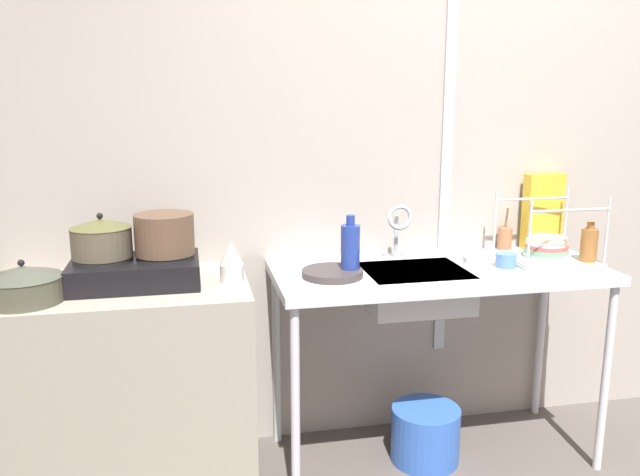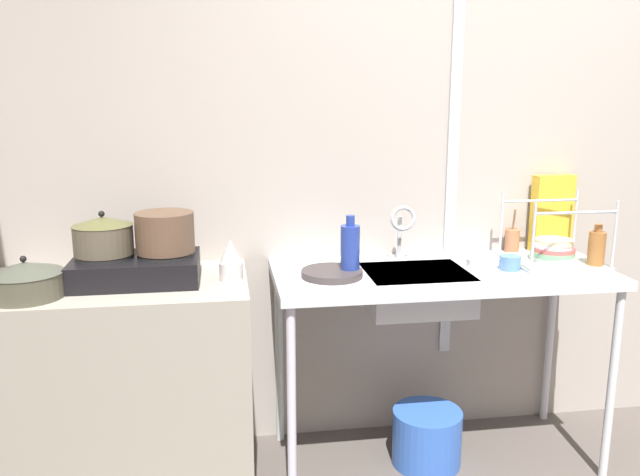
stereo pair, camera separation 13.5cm
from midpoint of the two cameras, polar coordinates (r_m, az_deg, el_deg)
wall_back at (r=3.14m, az=14.36°, el=6.27°), size 5.10×0.10×2.57m
wall_metal_strip at (r=3.03m, az=12.98°, el=8.58°), size 0.05×0.01×2.05m
counter_concrete at (r=2.80m, az=-15.35°, el=-12.53°), size 1.00×0.60×0.88m
counter_sink at (r=2.82m, az=11.93°, el=-4.09°), size 1.42×0.60×0.88m
stove at (r=2.62m, az=-14.52°, el=-2.61°), size 0.49×0.32×0.12m
pot_on_left_burner at (r=2.61m, az=-17.23°, el=0.21°), size 0.23×0.23×0.17m
pot_on_right_burner at (r=2.58m, az=-12.11°, el=0.49°), size 0.23×0.23×0.16m
pot_beside_stove at (r=2.55m, az=-23.24°, el=-3.41°), size 0.28×0.28×0.16m
percolator at (r=2.57m, az=-6.41°, el=-1.99°), size 0.09×0.09×0.16m
sink_basin at (r=2.77m, az=9.85°, el=-4.53°), size 0.43×0.36×0.16m
faucet at (r=2.86m, az=8.60°, el=1.28°), size 0.11×0.07×0.25m
frying_pan at (r=2.62m, az=2.53°, el=-3.15°), size 0.25×0.25×0.03m
dish_rack at (r=3.03m, az=21.13°, el=-1.16°), size 0.38×0.33×0.30m
cup_by_rack at (r=2.86m, az=17.73°, el=-2.10°), size 0.09×0.09×0.06m
small_bowl_on_drainboard at (r=2.87m, az=15.33°, el=-2.12°), size 0.12×0.12×0.04m
bottle_by_sink at (r=2.62m, az=4.15°, el=-1.04°), size 0.08×0.08×0.25m
bottle_by_rack at (r=3.01m, az=24.43°, el=-0.89°), size 0.07×0.07×0.19m
cereal_box at (r=3.24m, az=20.93°, el=2.07°), size 0.20×0.08×0.36m
utensil_jar at (r=3.17m, az=17.79°, el=-0.19°), size 0.07×0.07×0.21m
bucket_on_floor at (r=3.04m, az=10.73°, el=-16.91°), size 0.30×0.30×0.25m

